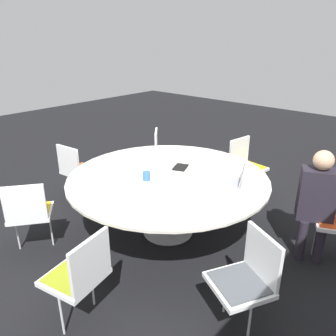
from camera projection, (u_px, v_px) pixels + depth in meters
ground_plane at (168, 231)px, 4.05m from camera, size 16.00×16.00×0.00m
conference_table at (168, 182)px, 3.80m from camera, size 2.30×2.30×0.75m
chair_1 at (245, 163)px, 4.81m from camera, size 0.50×0.48×0.86m
chair_2 at (164, 151)px, 5.28m from camera, size 0.61×0.61×0.86m
chair_3 at (77, 168)px, 4.63m from camera, size 0.47×0.48×0.86m
chair_4 at (29, 210)px, 3.50m from camera, size 0.60×0.60×0.86m
chair_5 at (80, 272)px, 2.58m from camera, size 0.52×0.50×0.86m
chair_6 at (247, 275)px, 2.55m from camera, size 0.58×0.58×0.86m
person_0 at (317, 197)px, 3.36m from camera, size 0.36×0.42×1.21m
laptop at (236, 179)px, 3.55m from camera, size 0.38×0.35×0.21m
spiral_notebook at (181, 167)px, 3.99m from camera, size 0.25×0.22×0.02m
coffee_cup at (146, 176)px, 3.65m from camera, size 0.09×0.09×0.10m
handbag at (140, 172)px, 5.47m from camera, size 0.36×0.16×0.28m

